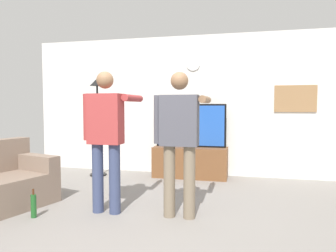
# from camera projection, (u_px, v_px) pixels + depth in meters

# --- Properties ---
(ground_plane) EXTENTS (8.40, 8.40, 0.00)m
(ground_plane) POSITION_uv_depth(u_px,v_px,m) (139.00, 228.00, 3.46)
(ground_plane) COLOR gray
(back_wall) EXTENTS (6.40, 0.10, 2.70)m
(back_wall) POSITION_uv_depth(u_px,v_px,m) (187.00, 105.00, 6.24)
(back_wall) COLOR silver
(back_wall) RESTS_ON ground_plane
(tv_stand) EXTENTS (1.38, 0.51, 0.57)m
(tv_stand) POSITION_uv_depth(u_px,v_px,m) (190.00, 162.00, 5.93)
(tv_stand) COLOR brown
(tv_stand) RESTS_ON ground_plane
(television) EXTENTS (1.31, 0.07, 0.81)m
(television) POSITION_uv_depth(u_px,v_px,m) (191.00, 125.00, 5.93)
(television) COLOR black
(television) RESTS_ON tv_stand
(wall_clock) EXTENTS (0.27, 0.03, 0.27)m
(wall_clock) POSITION_uv_depth(u_px,v_px,m) (193.00, 64.00, 6.10)
(wall_clock) COLOR white
(framed_picture) EXTENTS (0.73, 0.04, 0.48)m
(framed_picture) POSITION_uv_depth(u_px,v_px,m) (295.00, 99.00, 5.70)
(framed_picture) COLOR #997047
(floor_lamp) EXTENTS (0.32, 0.32, 1.86)m
(floor_lamp) POSITION_uv_depth(u_px,v_px,m) (97.00, 106.00, 6.03)
(floor_lamp) COLOR black
(floor_lamp) RESTS_ON ground_plane
(person_standing_nearer_lamp) EXTENTS (0.59, 0.78, 1.76)m
(person_standing_nearer_lamp) POSITION_uv_depth(u_px,v_px,m) (106.00, 133.00, 3.92)
(person_standing_nearer_lamp) COLOR #384266
(person_standing_nearer_lamp) RESTS_ON ground_plane
(person_standing_nearer_couch) EXTENTS (0.62, 0.78, 1.74)m
(person_standing_nearer_couch) POSITION_uv_depth(u_px,v_px,m) (180.00, 135.00, 3.75)
(person_standing_nearer_couch) COLOR #7A6B56
(person_standing_nearer_couch) RESTS_ON ground_plane
(beverage_bottle) EXTENTS (0.07, 0.07, 0.35)m
(beverage_bottle) POSITION_uv_depth(u_px,v_px,m) (34.00, 206.00, 3.78)
(beverage_bottle) COLOR #1E5923
(beverage_bottle) RESTS_ON ground_plane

